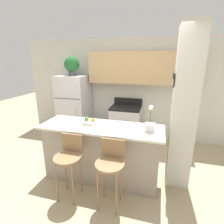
{
  "coord_description": "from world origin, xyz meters",
  "views": [
    {
      "loc": [
        0.9,
        -2.54,
        2.03
      ],
      "look_at": [
        0.0,
        0.68,
        1.03
      ],
      "focal_mm": 28.0,
      "sensor_mm": 36.0,
      "label": 1
    }
  ],
  "objects_px": {
    "bar_stool_left": "(69,157)",
    "orchid_vase": "(150,125)",
    "fruit_bowl": "(90,121)",
    "refrigerator": "(74,107)",
    "stove_range": "(126,123)",
    "bar_stool_right": "(110,164)",
    "potted_plant_on_fridge": "(72,65)",
    "trash_bin": "(92,135)"
  },
  "relations": [
    {
      "from": "bar_stool_left",
      "to": "orchid_vase",
      "type": "relative_size",
      "value": 2.42
    },
    {
      "from": "fruit_bowl",
      "to": "refrigerator",
      "type": "bearing_deg",
      "value": 125.85
    },
    {
      "from": "bar_stool_left",
      "to": "fruit_bowl",
      "type": "bearing_deg",
      "value": 82.04
    },
    {
      "from": "stove_range",
      "to": "bar_stool_right",
      "type": "xyz_separation_m",
      "value": [
        0.22,
        -2.16,
        0.2
      ]
    },
    {
      "from": "bar_stool_right",
      "to": "orchid_vase",
      "type": "relative_size",
      "value": 2.42
    },
    {
      "from": "refrigerator",
      "to": "bar_stool_right",
      "type": "distance_m",
      "value": 2.64
    },
    {
      "from": "bar_stool_right",
      "to": "orchid_vase",
      "type": "xyz_separation_m",
      "value": [
        0.47,
        0.55,
        0.41
      ]
    },
    {
      "from": "bar_stool_left",
      "to": "potted_plant_on_fridge",
      "type": "xyz_separation_m",
      "value": [
        -0.97,
        2.09,
        1.24
      ]
    },
    {
      "from": "bar_stool_left",
      "to": "trash_bin",
      "type": "bearing_deg",
      "value": 101.76
    },
    {
      "from": "stove_range",
      "to": "bar_stool_left",
      "type": "bearing_deg",
      "value": -100.88
    },
    {
      "from": "stove_range",
      "to": "bar_stool_left",
      "type": "distance_m",
      "value": 2.21
    },
    {
      "from": "orchid_vase",
      "to": "trash_bin",
      "type": "distance_m",
      "value": 2.15
    },
    {
      "from": "potted_plant_on_fridge",
      "to": "orchid_vase",
      "type": "bearing_deg",
      "value": -36.41
    },
    {
      "from": "potted_plant_on_fridge",
      "to": "orchid_vase",
      "type": "height_order",
      "value": "potted_plant_on_fridge"
    },
    {
      "from": "fruit_bowl",
      "to": "potted_plant_on_fridge",
      "type": "bearing_deg",
      "value": 125.85
    },
    {
      "from": "potted_plant_on_fridge",
      "to": "orchid_vase",
      "type": "relative_size",
      "value": 1.14
    },
    {
      "from": "refrigerator",
      "to": "bar_stool_right",
      "type": "xyz_separation_m",
      "value": [
        1.6,
        -2.09,
        -0.16
      ]
    },
    {
      "from": "orchid_vase",
      "to": "bar_stool_left",
      "type": "bearing_deg",
      "value": -153.29
    },
    {
      "from": "fruit_bowl",
      "to": "trash_bin",
      "type": "relative_size",
      "value": 0.73
    },
    {
      "from": "bar_stool_right",
      "to": "bar_stool_left",
      "type": "bearing_deg",
      "value": 180.0
    },
    {
      "from": "stove_range",
      "to": "fruit_bowl",
      "type": "distance_m",
      "value": 1.67
    },
    {
      "from": "bar_stool_left",
      "to": "stove_range",
      "type": "bearing_deg",
      "value": 79.12
    },
    {
      "from": "potted_plant_on_fridge",
      "to": "fruit_bowl",
      "type": "bearing_deg",
      "value": -54.15
    },
    {
      "from": "refrigerator",
      "to": "orchid_vase",
      "type": "xyz_separation_m",
      "value": [
        2.07,
        -1.53,
        0.25
      ]
    },
    {
      "from": "stove_range",
      "to": "potted_plant_on_fridge",
      "type": "distance_m",
      "value": 2.0
    },
    {
      "from": "trash_bin",
      "to": "bar_stool_right",
      "type": "bearing_deg",
      "value": -61.04
    },
    {
      "from": "bar_stool_right",
      "to": "orchid_vase",
      "type": "distance_m",
      "value": 0.84
    },
    {
      "from": "orchid_vase",
      "to": "fruit_bowl",
      "type": "distance_m",
      "value": 1.02
    },
    {
      "from": "potted_plant_on_fridge",
      "to": "refrigerator",
      "type": "bearing_deg",
      "value": -63.06
    },
    {
      "from": "bar_stool_right",
      "to": "potted_plant_on_fridge",
      "type": "relative_size",
      "value": 2.12
    },
    {
      "from": "stove_range",
      "to": "fruit_bowl",
      "type": "xyz_separation_m",
      "value": [
        -0.33,
        -1.54,
        0.55
      ]
    },
    {
      "from": "potted_plant_on_fridge",
      "to": "trash_bin",
      "type": "bearing_deg",
      "value": -23.47
    },
    {
      "from": "refrigerator",
      "to": "potted_plant_on_fridge",
      "type": "relative_size",
      "value": 3.57
    },
    {
      "from": "trash_bin",
      "to": "bar_stool_left",
      "type": "bearing_deg",
      "value": -78.24
    },
    {
      "from": "bar_stool_right",
      "to": "potted_plant_on_fridge",
      "type": "bearing_deg",
      "value": 127.56
    },
    {
      "from": "bar_stool_right",
      "to": "potted_plant_on_fridge",
      "type": "height_order",
      "value": "potted_plant_on_fridge"
    },
    {
      "from": "potted_plant_on_fridge",
      "to": "fruit_bowl",
      "type": "distance_m",
      "value": 2.02
    },
    {
      "from": "refrigerator",
      "to": "bar_stool_left",
      "type": "distance_m",
      "value": 2.31
    },
    {
      "from": "bar_stool_left",
      "to": "trash_bin",
      "type": "height_order",
      "value": "bar_stool_left"
    },
    {
      "from": "bar_stool_left",
      "to": "bar_stool_right",
      "type": "xyz_separation_m",
      "value": [
        0.63,
        0.0,
        0.0
      ]
    },
    {
      "from": "bar_stool_right",
      "to": "potted_plant_on_fridge",
      "type": "distance_m",
      "value": 2.91
    },
    {
      "from": "refrigerator",
      "to": "fruit_bowl",
      "type": "xyz_separation_m",
      "value": [
        1.06,
        -1.47,
        0.19
      ]
    }
  ]
}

